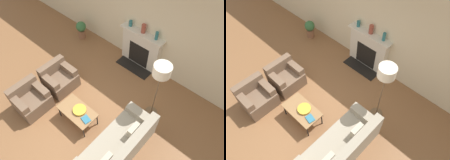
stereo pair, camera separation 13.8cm
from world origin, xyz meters
The scene contains 14 objects.
ground_plane centered at (0.00, 0.00, 0.00)m, with size 18.00×18.00×0.00m, color brown.
wall_back centered at (0.00, 2.79, 1.45)m, with size 18.00×0.06×2.90m.
fireplace centered at (-0.09, 2.64, 0.58)m, with size 1.37×0.59×1.19m.
couch centered at (1.29, 0.00, 0.31)m, with size 0.84×2.00×0.81m.
armchair_near centered at (-1.22, -0.53, 0.31)m, with size 0.74×0.81×0.77m.
armchair_far centered at (-1.22, 0.41, 0.31)m, with size 0.74×0.81×0.77m.
coffee_table centered at (-0.01, 0.00, 0.41)m, with size 0.96×0.54×0.44m.
bowl centered at (0.03, 0.04, 0.47)m, with size 0.33×0.33×0.05m.
book centered at (0.33, -0.03, 0.45)m, with size 0.24×0.20×0.02m.
floor_lamp centered at (1.25, 1.41, 1.53)m, with size 0.39×0.39×1.80m.
mantel_vase_left centered at (-0.53, 2.66, 1.28)m, with size 0.10×0.10×0.17m.
mantel_vase_center_left centered at (-0.09, 2.66, 1.32)m, with size 0.12×0.12×0.26m.
mantel_vase_center_right centered at (0.34, 2.66, 1.31)m, with size 0.09×0.09×0.23m.
potted_plant centered at (-2.34, 2.32, 0.35)m, with size 0.34×0.34×0.62m.
Camera 1 is at (2.46, -1.50, 5.02)m, focal length 35.00 mm.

